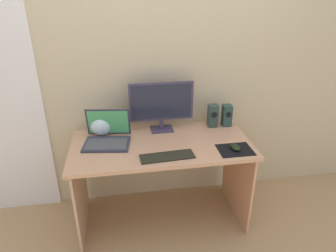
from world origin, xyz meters
TOP-DOWN VIEW (x-y plane):
  - ground_plane at (0.00, 0.00)m, footprint 8.00×8.00m
  - wall_back at (0.00, 0.39)m, footprint 6.00×0.04m
  - desk at (0.00, 0.00)m, footprint 1.36×0.65m
  - monitor at (0.04, 0.24)m, footprint 0.52×0.14m
  - speaker_right at (0.59, 0.24)m, footprint 0.07×0.08m
  - speaker_near_monitor at (0.47, 0.24)m, footprint 0.08×0.08m
  - laptop at (-0.40, 0.09)m, footprint 0.37×0.32m
  - fishbowl at (-0.45, 0.24)m, footprint 0.18×0.18m
  - keyboard_external at (0.01, -0.20)m, footprint 0.39×0.15m
  - mousepad at (0.52, -0.18)m, footprint 0.25×0.20m
  - mouse at (0.52, -0.18)m, footprint 0.08×0.11m

SIDE VIEW (x-z plane):
  - ground_plane at x=0.00m, z-range 0.00..0.00m
  - desk at x=0.00m, z-range 0.21..0.93m
  - mousepad at x=0.52m, z-range 0.72..0.73m
  - keyboard_external at x=0.01m, z-range 0.72..0.73m
  - mouse at x=0.52m, z-range 0.73..0.76m
  - laptop at x=-0.40m, z-range 0.65..0.89m
  - fishbowl at x=-0.45m, z-range 0.72..0.90m
  - speaker_right at x=0.59m, z-range 0.72..0.91m
  - speaker_near_monitor at x=0.47m, z-range 0.72..0.92m
  - monitor at x=0.04m, z-range 0.75..1.15m
  - wall_back at x=0.00m, z-range 0.00..2.50m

